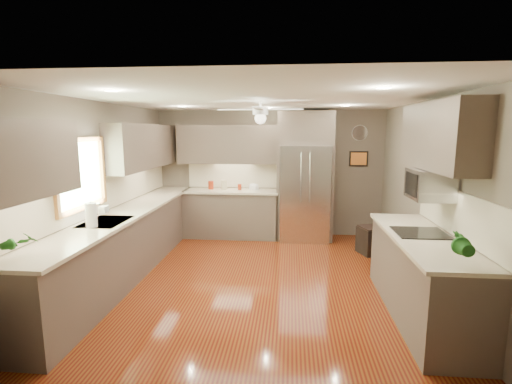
% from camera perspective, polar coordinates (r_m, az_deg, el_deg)
% --- Properties ---
extents(floor, '(5.00, 5.00, 0.00)m').
position_cam_1_polar(floor, '(5.37, 0.37, -13.50)').
color(floor, '#4F120A').
rests_on(floor, ground).
extents(ceiling, '(5.00, 5.00, 0.00)m').
position_cam_1_polar(ceiling, '(4.97, 0.40, 14.14)').
color(ceiling, white).
rests_on(ceiling, ground).
extents(wall_back, '(4.50, 0.00, 4.50)m').
position_cam_1_polar(wall_back, '(7.49, 2.05, 2.95)').
color(wall_back, brown).
rests_on(wall_back, ground).
extents(wall_front, '(4.50, 0.00, 4.50)m').
position_cam_1_polar(wall_front, '(2.61, -4.48, -9.42)').
color(wall_front, brown).
rests_on(wall_front, ground).
extents(wall_left, '(0.00, 5.00, 5.00)m').
position_cam_1_polar(wall_left, '(5.67, -22.89, 0.14)').
color(wall_left, brown).
rests_on(wall_left, ground).
extents(wall_right, '(0.00, 5.00, 5.00)m').
position_cam_1_polar(wall_right, '(5.32, 25.30, -0.59)').
color(wall_right, brown).
rests_on(wall_right, ground).
extents(canister_a, '(0.13, 0.13, 0.17)m').
position_cam_1_polar(canister_a, '(7.43, -6.95, 1.04)').
color(canister_a, maroon).
rests_on(canister_a, back_run).
extents(canister_c, '(0.13, 0.13, 0.20)m').
position_cam_1_polar(canister_c, '(7.35, -4.95, 1.06)').
color(canister_c, '#B6AC88').
rests_on(canister_c, back_run).
extents(canister_d, '(0.10, 0.10, 0.11)m').
position_cam_1_polar(canister_d, '(7.28, -2.54, 0.78)').
color(canister_d, maroon).
rests_on(canister_d, back_run).
extents(soap_bottle, '(0.09, 0.09, 0.20)m').
position_cam_1_polar(soap_bottle, '(5.45, -22.22, -2.42)').
color(soap_bottle, white).
rests_on(soap_bottle, left_run).
extents(potted_plant_left, '(0.21, 0.18, 0.33)m').
position_cam_1_polar(potted_plant_left, '(3.96, -32.35, -6.49)').
color(potted_plant_left, '#1C5919').
rests_on(potted_plant_left, left_run).
extents(potted_plant_right, '(0.21, 0.17, 0.37)m').
position_cam_1_polar(potted_plant_right, '(3.67, 29.14, -7.08)').
color(potted_plant_right, '#1C5919').
rests_on(potted_plant_right, right_run).
extents(bowl, '(0.25, 0.25, 0.05)m').
position_cam_1_polar(bowl, '(7.27, -0.34, 0.50)').
color(bowl, '#B6AC88').
rests_on(bowl, back_run).
extents(left_run, '(0.65, 4.70, 1.45)m').
position_cam_1_polar(left_run, '(5.84, -19.13, -7.11)').
color(left_run, '#51413B').
rests_on(left_run, ground).
extents(back_run, '(1.85, 0.65, 1.45)m').
position_cam_1_polar(back_run, '(7.40, -3.73, -3.15)').
color(back_run, '#51413B').
rests_on(back_run, ground).
extents(uppers, '(4.50, 4.70, 0.95)m').
position_cam_1_polar(uppers, '(5.76, -6.40, 7.17)').
color(uppers, '#51413B').
rests_on(uppers, wall_left).
extents(window, '(0.05, 1.12, 0.92)m').
position_cam_1_polar(window, '(5.19, -25.40, 2.52)').
color(window, '#BFF2B2').
rests_on(window, wall_left).
extents(sink, '(0.50, 0.70, 0.32)m').
position_cam_1_polar(sink, '(5.16, -22.13, -4.57)').
color(sink, silver).
rests_on(sink, left_run).
extents(refrigerator, '(1.06, 0.75, 2.45)m').
position_cam_1_polar(refrigerator, '(7.15, 7.50, 2.07)').
color(refrigerator, silver).
rests_on(refrigerator, ground).
extents(right_run, '(0.70, 2.20, 1.45)m').
position_cam_1_polar(right_run, '(4.68, 24.21, -11.53)').
color(right_run, '#51413B').
rests_on(right_run, ground).
extents(microwave, '(0.43, 0.55, 0.34)m').
position_cam_1_polar(microwave, '(4.70, 25.17, 1.05)').
color(microwave, silver).
rests_on(microwave, wall_right).
extents(ceiling_fan, '(1.18, 1.18, 0.32)m').
position_cam_1_polar(ceiling_fan, '(5.25, 0.69, 12.04)').
color(ceiling_fan, white).
rests_on(ceiling_fan, ceiling).
extents(recessed_lights, '(2.84, 3.14, 0.01)m').
position_cam_1_polar(recessed_lights, '(5.37, 0.34, 13.72)').
color(recessed_lights, white).
rests_on(recessed_lights, ceiling).
extents(wall_clock, '(0.30, 0.03, 0.30)m').
position_cam_1_polar(wall_clock, '(7.53, 15.66, 8.75)').
color(wall_clock, white).
rests_on(wall_clock, wall_back).
extents(framed_print, '(0.36, 0.03, 0.30)m').
position_cam_1_polar(framed_print, '(7.54, 15.50, 4.95)').
color(framed_print, black).
rests_on(framed_print, wall_back).
extents(stool, '(0.52, 0.52, 0.48)m').
position_cam_1_polar(stool, '(6.71, 17.40, -7.06)').
color(stool, black).
rests_on(stool, ground).
extents(paper_towel, '(0.13, 0.13, 0.33)m').
position_cam_1_polar(paper_towel, '(4.88, -24.02, -3.36)').
color(paper_towel, white).
rests_on(paper_towel, left_run).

